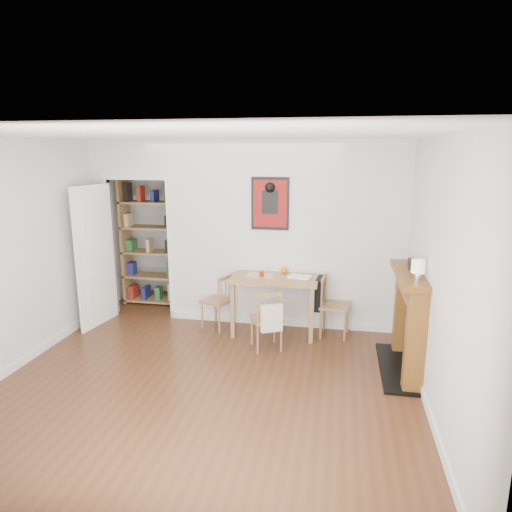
% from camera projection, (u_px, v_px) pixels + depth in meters
% --- Properties ---
extents(ground, '(5.20, 5.20, 0.00)m').
position_uv_depth(ground, '(218.00, 363.00, 5.39)').
color(ground, '#4F2A19').
rests_on(ground, ground).
extents(room_shell, '(5.20, 5.20, 5.20)m').
position_uv_depth(room_shell, '(249.00, 236.00, 6.36)').
color(room_shell, silver).
rests_on(room_shell, ground).
extents(dining_table, '(1.17, 0.74, 0.80)m').
position_uv_depth(dining_table, '(275.00, 283.00, 6.19)').
color(dining_table, '#987347').
rests_on(dining_table, ground).
extents(chair_left, '(0.52, 0.52, 0.79)m').
position_uv_depth(chair_left, '(217.00, 301.00, 6.39)').
color(chair_left, olive).
rests_on(chair_left, ground).
extents(chair_right, '(0.50, 0.45, 0.83)m').
position_uv_depth(chair_right, '(333.00, 305.00, 6.11)').
color(chair_right, olive).
rests_on(chair_right, ground).
extents(chair_front, '(0.52, 0.54, 0.78)m').
position_uv_depth(chair_front, '(267.00, 319.00, 5.71)').
color(chair_front, olive).
rests_on(chair_front, ground).
extents(bookshelf, '(0.90, 0.36, 2.13)m').
position_uv_depth(bookshelf, '(150.00, 240.00, 7.36)').
color(bookshelf, '#987347').
rests_on(bookshelf, ground).
extents(fireplace, '(0.45, 1.25, 1.16)m').
position_uv_depth(fireplace, '(410.00, 319.00, 5.10)').
color(fireplace, brown).
rests_on(fireplace, ground).
extents(red_glass, '(0.06, 0.06, 0.08)m').
position_uv_depth(red_glass, '(262.00, 274.00, 6.11)').
color(red_glass, maroon).
rests_on(red_glass, dining_table).
extents(orange_fruit, '(0.09, 0.09, 0.09)m').
position_uv_depth(orange_fruit, '(284.00, 270.00, 6.30)').
color(orange_fruit, orange).
rests_on(orange_fruit, dining_table).
extents(placemat, '(0.37, 0.29, 0.00)m').
position_uv_depth(placemat, '(260.00, 275.00, 6.21)').
color(placemat, beige).
rests_on(placemat, dining_table).
extents(notebook, '(0.33, 0.27, 0.01)m').
position_uv_depth(notebook, '(300.00, 277.00, 6.12)').
color(notebook, white).
rests_on(notebook, dining_table).
extents(mantel_lamp, '(0.14, 0.14, 0.21)m').
position_uv_depth(mantel_lamp, '(418.00, 268.00, 4.63)').
color(mantel_lamp, silver).
rests_on(mantel_lamp, fireplace).
extents(ceramic_jar_a, '(0.11, 0.11, 0.13)m').
position_uv_depth(ceramic_jar_a, '(414.00, 264.00, 5.06)').
color(ceramic_jar_a, black).
rests_on(ceramic_jar_a, fireplace).
extents(ceramic_jar_b, '(0.07, 0.07, 0.09)m').
position_uv_depth(ceramic_jar_b, '(411.00, 262.00, 5.23)').
color(ceramic_jar_b, black).
rests_on(ceramic_jar_b, fireplace).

